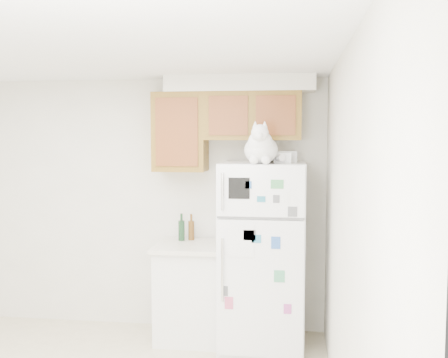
% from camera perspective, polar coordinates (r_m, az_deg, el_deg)
% --- Properties ---
extents(room_shell, '(3.84, 4.04, 2.52)m').
position_cam_1_polar(room_shell, '(3.68, -15.75, 0.39)').
color(room_shell, silver).
rests_on(room_shell, ground_plane).
extents(refrigerator, '(0.76, 0.78, 1.70)m').
position_cam_1_polar(refrigerator, '(4.87, 4.22, -8.22)').
color(refrigerator, white).
rests_on(refrigerator, ground_plane).
extents(base_counter, '(0.64, 0.64, 0.92)m').
position_cam_1_polar(base_counter, '(5.12, -3.67, -12.06)').
color(base_counter, white).
rests_on(base_counter, ground_plane).
extents(cat, '(0.36, 0.52, 0.37)m').
position_cam_1_polar(cat, '(4.52, 4.06, 3.42)').
color(cat, white).
rests_on(cat, refrigerator).
extents(storage_box_back, '(0.22, 0.19, 0.10)m').
position_cam_1_polar(storage_box_back, '(4.82, 6.65, 2.43)').
color(storage_box_back, white).
rests_on(storage_box_back, refrigerator).
extents(storage_box_front, '(0.15, 0.11, 0.09)m').
position_cam_1_polar(storage_box_front, '(4.70, 6.40, 2.31)').
color(storage_box_front, white).
rests_on(storage_box_front, refrigerator).
extents(bottle_green, '(0.06, 0.06, 0.27)m').
position_cam_1_polar(bottle_green, '(5.14, -4.65, -5.23)').
color(bottle_green, '#19381E').
rests_on(bottle_green, base_counter).
extents(bottle_amber, '(0.06, 0.06, 0.26)m').
position_cam_1_polar(bottle_amber, '(5.17, -3.58, -5.23)').
color(bottle_amber, '#593814').
rests_on(bottle_amber, base_counter).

